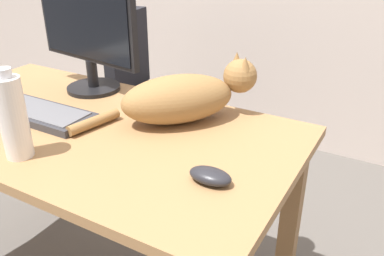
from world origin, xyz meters
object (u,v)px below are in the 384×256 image
cat (185,96)px  computer_mouse (210,176)px  keyboard (33,111)px  office_chair (153,113)px  monitor (87,30)px  water_bottle (13,117)px

cat → computer_mouse: 0.37m
keyboard → computer_mouse: bearing=-5.4°
office_chair → keyboard: 0.90m
monitor → computer_mouse: 0.79m
monitor → keyboard: bearing=-92.5°
cat → monitor: bearing=172.2°
computer_mouse → office_chair: bearing=131.8°
office_chair → water_bottle: 1.15m
office_chair → computer_mouse: bearing=-48.2°
water_bottle → office_chair: bearing=105.6°
monitor → cat: bearing=-7.8°
monitor → computer_mouse: (0.68, -0.34, -0.21)m
keyboard → cat: 0.51m
keyboard → monitor: bearing=87.5°
computer_mouse → monitor: bearing=153.2°
keyboard → computer_mouse: size_ratio=4.00×
computer_mouse → water_bottle: (-0.51, -0.14, 0.10)m
keyboard → computer_mouse: (0.69, -0.07, 0.00)m
office_chair → cat: cat is taller
monitor → cat: (0.44, -0.06, -0.15)m
monitor → computer_mouse: size_ratio=4.35×
cat → computer_mouse: (0.24, -0.28, -0.06)m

